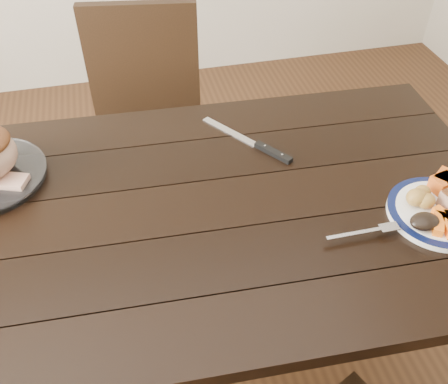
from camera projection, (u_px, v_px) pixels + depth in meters
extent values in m
plane|color=#472B16|center=(201.00, 359.00, 1.75)|extent=(4.00, 4.00, 0.00)
cube|color=black|center=(191.00, 212.00, 1.25)|extent=(1.64, 0.98, 0.04)
cube|color=black|center=(372.00, 189.00, 1.87)|extent=(0.07, 0.07, 0.71)
cube|color=black|center=(148.00, 149.00, 1.90)|extent=(0.48, 0.48, 0.04)
cube|color=black|center=(143.00, 63.00, 1.87)|extent=(0.42, 0.10, 0.46)
cube|color=black|center=(196.00, 164.00, 2.20)|extent=(0.04, 0.04, 0.43)
cube|color=black|center=(199.00, 223.00, 1.93)|extent=(0.04, 0.04, 0.43)
cube|color=black|center=(114.00, 168.00, 2.18)|extent=(0.04, 0.04, 0.43)
cube|color=black|center=(106.00, 228.00, 1.91)|extent=(0.04, 0.04, 0.43)
cylinder|color=white|center=(438.00, 213.00, 1.21)|extent=(0.24, 0.24, 0.02)
torus|color=#0A1236|center=(439.00, 211.00, 1.20)|extent=(0.24, 0.24, 0.02)
ellipsoid|color=gold|center=(426.00, 201.00, 1.20)|extent=(0.05, 0.04, 0.04)
ellipsoid|color=gold|center=(422.00, 192.00, 1.22)|extent=(0.04, 0.04, 0.03)
ellipsoid|color=gold|center=(417.00, 197.00, 1.20)|extent=(0.05, 0.05, 0.04)
cube|color=orange|center=(446.00, 218.00, 1.17)|extent=(0.04, 0.07, 0.02)
cube|color=orange|center=(438.00, 224.00, 1.15)|extent=(0.06, 0.07, 0.02)
cube|color=orange|center=(445.00, 180.00, 1.25)|extent=(0.07, 0.07, 0.04)
cube|color=orange|center=(443.00, 184.00, 1.24)|extent=(0.06, 0.06, 0.04)
ellipsoid|color=black|center=(425.00, 221.00, 1.15)|extent=(0.07, 0.05, 0.03)
cube|color=silver|center=(355.00, 234.00, 1.14)|extent=(0.14, 0.01, 0.00)
cube|color=silver|center=(389.00, 228.00, 1.16)|extent=(0.05, 0.03, 0.00)
cube|color=tan|center=(13.00, 182.00, 1.27)|extent=(0.09, 0.08, 0.02)
cube|color=silver|center=(230.00, 131.00, 1.47)|extent=(0.13, 0.18, 0.00)
cube|color=black|center=(273.00, 152.00, 1.39)|extent=(0.09, 0.11, 0.01)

